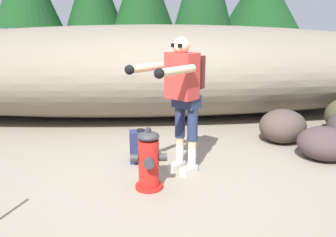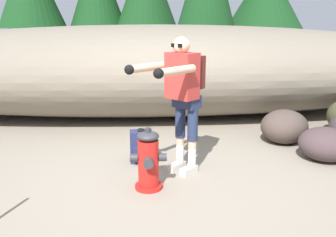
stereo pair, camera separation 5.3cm
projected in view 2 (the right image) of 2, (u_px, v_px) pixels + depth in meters
ground_plane at (165, 182)px, 4.26m from camera, size 56.00×56.00×0.04m
dirt_embankment at (156, 70)px, 7.22m from camera, size 14.05×3.20×1.83m
fire_hydrant at (148, 161)px, 3.97m from camera, size 0.42×0.37×0.73m
utility_worker at (183, 89)px, 4.21m from camera, size 0.96×0.96×1.70m
spare_backpack at (141, 147)px, 4.78m from camera, size 0.31×0.30×0.47m
boulder_small at (325, 144)px, 4.83m from camera, size 0.94×0.91×0.47m
boulder_outlier at (284, 126)px, 5.55m from camera, size 1.02×1.00×0.53m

